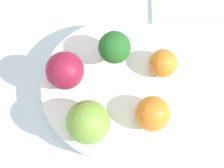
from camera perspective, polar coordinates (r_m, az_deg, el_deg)
ground_plane at (r=0.62m, az=0.00°, el=-2.02°), size 6.00×6.00×0.00m
table_surface at (r=0.61m, az=0.00°, el=-1.78°), size 1.20×1.20×0.02m
bowl at (r=0.58m, az=0.00°, el=-0.94°), size 0.21×0.21×0.04m
broccoli at (r=0.53m, az=0.39°, el=5.53°), size 0.05×0.05×0.06m
apple_red at (r=0.51m, az=-3.67°, el=-5.84°), size 0.06×0.06×0.06m
apple_green at (r=0.54m, az=-7.20°, el=2.06°), size 0.06×0.06×0.06m
orange_front at (r=0.55m, az=7.82°, el=3.17°), size 0.04×0.04×0.04m
orange_back at (r=0.52m, az=6.21°, el=-4.54°), size 0.05×0.05×0.05m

